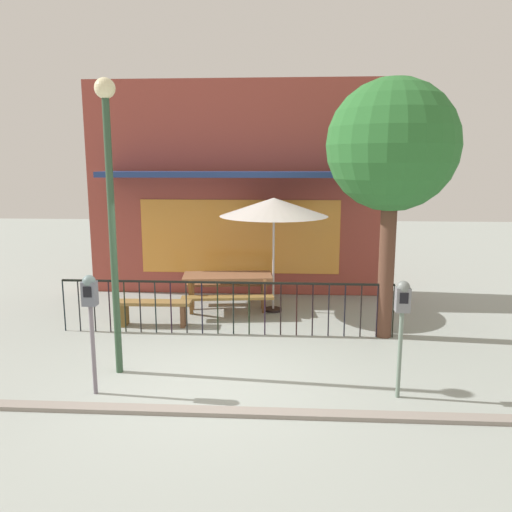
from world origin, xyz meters
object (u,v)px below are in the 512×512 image
Objects in this scene: patio_umbrella at (274,207)px; patio_bench at (154,308)px; parking_meter_far at (402,308)px; street_tree at (392,147)px; picnic_table_left at (228,283)px; street_lamp at (110,188)px; parking_meter_near at (90,303)px.

patio_bench is at bearing -153.50° from patio_umbrella.
street_tree is (0.25, 2.39, 2.07)m from parking_meter_far.
picnic_table_left is 0.44× the size of street_tree.
picnic_table_left is at bearing 38.53° from patio_bench.
street_lamp reaches higher than patio_umbrella.
street_lamp is at bearing -123.85° from patio_umbrella.
patio_umbrella is at bearing 60.18° from parking_meter_near.
street_lamp is at bearing -156.53° from street_tree.
street_lamp is (-1.24, -3.16, 2.08)m from picnic_table_left.
picnic_table_left is at bearing 155.33° from street_tree.
picnic_table_left is 1.80m from patio_umbrella.
patio_umbrella is 1.66× the size of patio_bench.
parking_meter_near is at bearing -149.39° from street_tree.
picnic_table_left is at bearing 68.57° from street_lamp.
street_tree is 4.59m from street_lamp.
patio_umbrella is 1.44× the size of parking_meter_near.
parking_meter_far is at bearing 1.94° from parking_meter_near.
street_lamp reaches higher than picnic_table_left.
patio_umbrella is at bearing 144.31° from street_tree.
parking_meter_far is 0.38× the size of street_lamp.
street_lamp is (0.09, 0.71, 1.44)m from parking_meter_near.
street_lamp reaches higher than parking_meter_near.
patio_bench is at bearing 145.54° from parking_meter_far.
patio_umbrella is at bearing 26.50° from patio_bench.
street_lamp is at bearing 82.72° from parking_meter_near.
picnic_table_left reaches higher than patio_bench.
patio_umbrella is at bearing 5.28° from picnic_table_left.
patio_bench is 0.34× the size of street_lamp.
picnic_table_left is 4.14m from parking_meter_near.
street_tree is (2.00, -1.43, 1.13)m from patio_umbrella.
parking_meter_near is (-2.27, -3.95, -0.90)m from patio_umbrella.
street_tree reaches higher than street_lamp.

